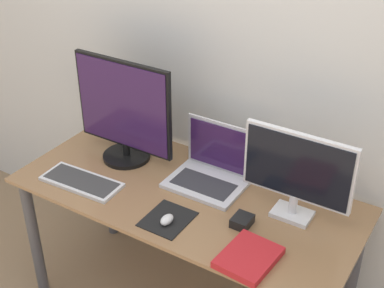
{
  "coord_description": "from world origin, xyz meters",
  "views": [
    {
      "loc": [
        1.05,
        -1.29,
        2.15
      ],
      "look_at": [
        0.01,
        0.38,
        0.99
      ],
      "focal_mm": 50.0,
      "sensor_mm": 36.0,
      "label": 1
    }
  ],
  "objects_px": {
    "laptop": "(212,168)",
    "keyboard": "(82,182)",
    "monitor_left": "(124,112)",
    "monitor_right": "(297,172)",
    "power_brick": "(242,221)",
    "mouse": "(167,220)",
    "book": "(249,257)"
  },
  "relations": [
    {
      "from": "monitor_right",
      "to": "laptop",
      "type": "xyz_separation_m",
      "value": [
        -0.42,
        0.05,
        -0.16
      ]
    },
    {
      "from": "book",
      "to": "power_brick",
      "type": "xyz_separation_m",
      "value": [
        -0.12,
        0.18,
        0.01
      ]
    },
    {
      "from": "monitor_left",
      "to": "book",
      "type": "height_order",
      "value": "monitor_left"
    },
    {
      "from": "monitor_left",
      "to": "monitor_right",
      "type": "relative_size",
      "value": 1.14
    },
    {
      "from": "monitor_right",
      "to": "book",
      "type": "height_order",
      "value": "monitor_right"
    },
    {
      "from": "mouse",
      "to": "keyboard",
      "type": "bearing_deg",
      "value": 175.82
    },
    {
      "from": "monitor_left",
      "to": "power_brick",
      "type": "height_order",
      "value": "monitor_left"
    },
    {
      "from": "laptop",
      "to": "book",
      "type": "relative_size",
      "value": 1.39
    },
    {
      "from": "monitor_left",
      "to": "laptop",
      "type": "bearing_deg",
      "value": 6.39
    },
    {
      "from": "laptop",
      "to": "mouse",
      "type": "relative_size",
      "value": 4.88
    },
    {
      "from": "book",
      "to": "keyboard",
      "type": "bearing_deg",
      "value": 176.57
    },
    {
      "from": "monitor_left",
      "to": "book",
      "type": "bearing_deg",
      "value": -22.02
    },
    {
      "from": "laptop",
      "to": "mouse",
      "type": "distance_m",
      "value": 0.38
    },
    {
      "from": "monitor_left",
      "to": "laptop",
      "type": "height_order",
      "value": "monitor_left"
    },
    {
      "from": "laptop",
      "to": "keyboard",
      "type": "height_order",
      "value": "laptop"
    },
    {
      "from": "mouse",
      "to": "power_brick",
      "type": "height_order",
      "value": "same"
    },
    {
      "from": "monitor_right",
      "to": "power_brick",
      "type": "height_order",
      "value": "monitor_right"
    },
    {
      "from": "monitor_left",
      "to": "mouse",
      "type": "height_order",
      "value": "monitor_left"
    },
    {
      "from": "monitor_left",
      "to": "keyboard",
      "type": "distance_m",
      "value": 0.38
    },
    {
      "from": "monitor_left",
      "to": "keyboard",
      "type": "relative_size",
      "value": 1.36
    },
    {
      "from": "monitor_left",
      "to": "laptop",
      "type": "xyz_separation_m",
      "value": [
        0.46,
        0.05,
        -0.19
      ]
    },
    {
      "from": "laptop",
      "to": "book",
      "type": "bearing_deg",
      "value": -45.24
    },
    {
      "from": "monitor_left",
      "to": "monitor_right",
      "type": "xyz_separation_m",
      "value": [
        0.88,
        0.0,
        -0.03
      ]
    },
    {
      "from": "book",
      "to": "power_brick",
      "type": "height_order",
      "value": "power_brick"
    },
    {
      "from": "keyboard",
      "to": "book",
      "type": "distance_m",
      "value": 0.89
    },
    {
      "from": "laptop",
      "to": "book",
      "type": "xyz_separation_m",
      "value": [
        0.39,
        -0.39,
        -0.05
      ]
    },
    {
      "from": "keyboard",
      "to": "power_brick",
      "type": "bearing_deg",
      "value": 9.06
    },
    {
      "from": "keyboard",
      "to": "power_brick",
      "type": "relative_size",
      "value": 4.31
    },
    {
      "from": "laptop",
      "to": "keyboard",
      "type": "distance_m",
      "value": 0.6
    },
    {
      "from": "keyboard",
      "to": "book",
      "type": "bearing_deg",
      "value": -3.43
    },
    {
      "from": "monitor_left",
      "to": "power_brick",
      "type": "xyz_separation_m",
      "value": [
        0.73,
        -0.17,
        -0.23
      ]
    },
    {
      "from": "keyboard",
      "to": "book",
      "type": "height_order",
      "value": "book"
    }
  ]
}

